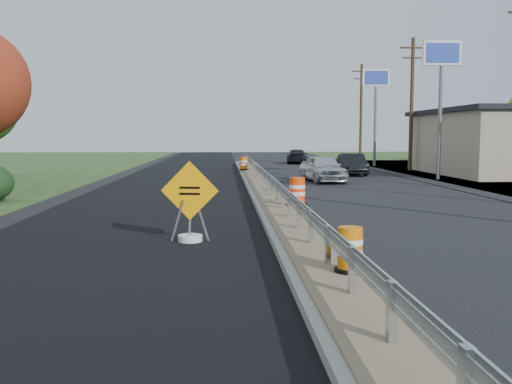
{
  "coord_description": "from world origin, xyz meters",
  "views": [
    {
      "loc": [
        -1.91,
        -16.22,
        2.58
      ],
      "look_at": [
        -1.06,
        -1.48,
        1.1
      ],
      "focal_mm": 40.0,
      "sensor_mm": 36.0,
      "label": 1
    }
  ],
  "objects": [
    {
      "name": "barrel_median_far",
      "position": [
        -0.55,
        21.85,
        0.66
      ],
      "size": [
        0.61,
        0.61,
        0.89
      ],
      "color": "black",
      "rests_on": "median"
    },
    {
      "name": "barrel_median_near",
      "position": [
        0.26,
        -6.7,
        0.6
      ],
      "size": [
        0.53,
        0.53,
        0.78
      ],
      "color": "black",
      "rests_on": "median"
    },
    {
      "name": "barrel_median_mid",
      "position": [
        0.55,
        2.58,
        0.68
      ],
      "size": [
        0.64,
        0.64,
        0.94
      ],
      "color": "black",
      "rests_on": "median"
    },
    {
      "name": "ground",
      "position": [
        0.0,
        0.0,
        0.0
      ],
      "size": [
        140.0,
        140.0,
        0.0
      ],
      "primitive_type": "plane",
      "color": "black",
      "rests_on": "ground"
    },
    {
      "name": "guardrail",
      "position": [
        0.0,
        9.0,
        0.73
      ],
      "size": [
        0.1,
        46.15,
        0.72
      ],
      "color": "silver",
      "rests_on": "median"
    },
    {
      "name": "barrel_shoulder_far",
      "position": [
        8.27,
        27.6,
        0.38
      ],
      "size": [
        0.54,
        0.54,
        0.79
      ],
      "color": "black",
      "rests_on": "ground"
    },
    {
      "name": "pylon_sign_north",
      "position": [
        10.5,
        30.0,
        6.48
      ],
      "size": [
        2.2,
        0.3,
        7.9
      ],
      "color": "slate",
      "rests_on": "ground"
    },
    {
      "name": "utility_pole_north",
      "position": [
        11.5,
        39.0,
        4.93
      ],
      "size": [
        1.9,
        0.26,
        9.4
      ],
      "color": "#473523",
      "rests_on": "ground"
    },
    {
      "name": "median",
      "position": [
        0.0,
        8.0,
        0.11
      ],
      "size": [
        1.6,
        55.0,
        0.23
      ],
      "color": "gray",
      "rests_on": "ground"
    },
    {
      "name": "utility_pole_nmid",
      "position": [
        11.5,
        24.0,
        4.93
      ],
      "size": [
        1.9,
        0.26,
        9.4
      ],
      "color": "#473523",
      "rests_on": "ground"
    },
    {
      "name": "pylon_sign_mid",
      "position": [
        10.5,
        16.0,
        6.48
      ],
      "size": [
        2.2,
        0.3,
        7.9
      ],
      "color": "slate",
      "rests_on": "ground"
    },
    {
      "name": "caution_sign",
      "position": [
        -2.72,
        -2.53,
        0.5
      ],
      "size": [
        1.4,
        0.59,
        1.96
      ],
      "rotation": [
        0.0,
        0.0,
        -0.19
      ],
      "color": "white",
      "rests_on": "ground"
    },
    {
      "name": "car_dark_mid",
      "position": [
        6.43,
        20.27,
        0.69
      ],
      "size": [
        1.66,
        4.26,
        1.38
      ],
      "primitive_type": "imported",
      "rotation": [
        0.0,
        0.0,
        -0.05
      ],
      "color": "black",
      "rests_on": "ground"
    },
    {
      "name": "car_silver",
      "position": [
        3.58,
        14.91,
        0.75
      ],
      "size": [
        2.34,
        4.58,
        1.49
      ],
      "primitive_type": "imported",
      "rotation": [
        0.0,
        0.0,
        0.14
      ],
      "color": "silver",
      "rests_on": "ground"
    },
    {
      "name": "barrel_shoulder_mid",
      "position": [
        7.0,
        23.29,
        0.41
      ],
      "size": [
        0.59,
        0.59,
        0.86
      ],
      "color": "black",
      "rests_on": "ground"
    },
    {
      "name": "car_dark_far",
      "position": [
        4.78,
        35.37,
        0.64
      ],
      "size": [
        2.33,
        4.6,
        1.28
      ],
      "primitive_type": "imported",
      "rotation": [
        0.0,
        0.0,
        3.02
      ],
      "color": "black",
      "rests_on": "ground"
    },
    {
      "name": "milled_overlay",
      "position": [
        -4.4,
        10.0,
        0.01
      ],
      "size": [
        7.2,
        120.0,
        0.01
      ],
      "primitive_type": "cube",
      "color": "black",
      "rests_on": "ground"
    }
  ]
}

